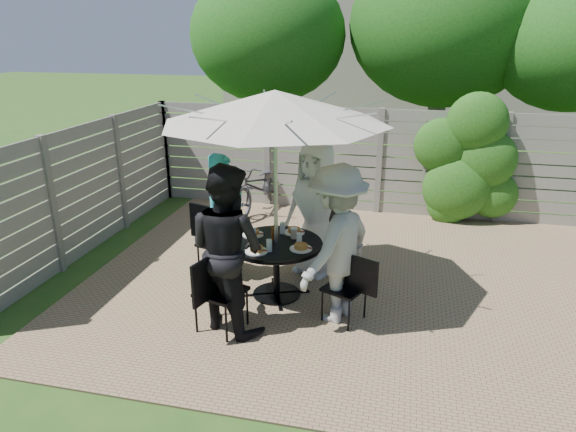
% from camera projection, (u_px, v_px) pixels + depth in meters
% --- Properties ---
extents(backyard_envelope, '(60.00, 60.00, 5.00)m').
position_uv_depth(backyard_envelope, '(401.00, 47.00, 14.95)').
color(backyard_envelope, '#28531A').
rests_on(backyard_envelope, ground).
extents(patio_table, '(1.44, 1.44, 0.72)m').
position_uv_depth(patio_table, '(276.00, 259.00, 6.13)').
color(patio_table, black).
rests_on(patio_table, ground).
extents(umbrella, '(3.37, 3.37, 2.47)m').
position_uv_depth(umbrella, '(275.00, 107.00, 5.52)').
color(umbrella, silver).
rests_on(umbrella, ground).
extents(chair_back, '(0.56, 0.63, 0.84)m').
position_uv_depth(chair_back, '(321.00, 251.00, 6.94)').
color(chair_back, black).
rests_on(chair_back, ground).
extents(person_back, '(1.02, 0.87, 1.78)m').
position_uv_depth(person_back, '(316.00, 210.00, 6.62)').
color(person_back, silver).
rests_on(person_back, ground).
extents(chair_left, '(0.72, 0.56, 0.94)m').
position_uv_depth(chair_left, '(219.00, 255.00, 6.75)').
color(chair_left, black).
rests_on(chair_left, ground).
extents(person_left, '(0.61, 0.72, 1.66)m').
position_uv_depth(person_left, '(225.00, 218.00, 6.49)').
color(person_left, teal).
rests_on(person_left, ground).
extents(chair_front, '(0.56, 0.72, 0.94)m').
position_uv_depth(chair_front, '(221.00, 307.00, 5.48)').
color(chair_front, black).
rests_on(chair_front, ground).
extents(person_front, '(1.10, 1.00, 1.84)m').
position_uv_depth(person_front, '(227.00, 249.00, 5.37)').
color(person_front, black).
rests_on(person_front, ground).
extents(chair_right, '(0.63, 0.53, 0.83)m').
position_uv_depth(chair_right, '(345.00, 301.00, 5.67)').
color(chair_right, black).
rests_on(chair_right, ground).
extents(person_right, '(1.07, 1.32, 1.79)m').
position_uv_depth(person_right, '(336.00, 245.00, 5.53)').
color(person_right, '#A3A19E').
rests_on(person_right, ground).
extents(plate_back, '(0.26, 0.26, 0.06)m').
position_uv_depth(plate_back, '(294.00, 231.00, 6.32)').
color(plate_back, white).
rests_on(plate_back, patio_table).
extents(plate_left, '(0.26, 0.26, 0.06)m').
position_uv_depth(plate_left, '(253.00, 233.00, 6.25)').
color(plate_left, white).
rests_on(plate_left, patio_table).
extents(plate_front, '(0.26, 0.26, 0.06)m').
position_uv_depth(plate_front, '(256.00, 250.00, 5.78)').
color(plate_front, white).
rests_on(plate_front, patio_table).
extents(plate_right, '(0.26, 0.26, 0.06)m').
position_uv_depth(plate_right, '(301.00, 247.00, 5.85)').
color(plate_right, white).
rests_on(plate_right, patio_table).
extents(glass_back, '(0.07, 0.07, 0.14)m').
position_uv_depth(glass_back, '(282.00, 228.00, 6.29)').
color(glass_back, silver).
rests_on(glass_back, patio_table).
extents(glass_left, '(0.07, 0.07, 0.14)m').
position_uv_depth(glass_left, '(254.00, 234.00, 6.10)').
color(glass_left, silver).
rests_on(glass_left, patio_table).
extents(glass_front, '(0.07, 0.07, 0.14)m').
position_uv_depth(glass_front, '(269.00, 246.00, 5.78)').
color(glass_front, silver).
rests_on(glass_front, patio_table).
extents(glass_right, '(0.07, 0.07, 0.14)m').
position_uv_depth(glass_right, '(299.00, 239.00, 5.97)').
color(glass_right, silver).
rests_on(glass_right, patio_table).
extents(syrup_jug, '(0.09, 0.09, 0.16)m').
position_uv_depth(syrup_jug, '(275.00, 233.00, 6.10)').
color(syrup_jug, '#59280C').
rests_on(syrup_jug, patio_table).
extents(coffee_cup, '(0.08, 0.08, 0.12)m').
position_uv_depth(coffee_cup, '(294.00, 234.00, 6.15)').
color(coffee_cup, '#C6B293').
rests_on(coffee_cup, patio_table).
extents(bicycle, '(1.03, 1.87, 0.93)m').
position_uv_depth(bicycle, '(260.00, 186.00, 9.08)').
color(bicycle, '#333338').
rests_on(bicycle, ground).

